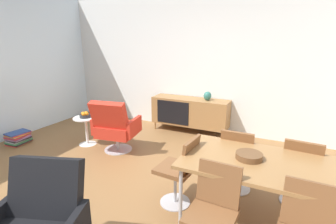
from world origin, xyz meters
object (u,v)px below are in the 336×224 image
(dining_table, at_px, (265,166))
(lounge_chair_red, at_px, (115,126))
(sideboard, at_px, (190,112))
(magazine_stack, at_px, (18,138))
(dining_chair_back_right, at_px, (300,169))
(fruit_bowl, at_px, (85,115))
(dining_chair_back_left, at_px, (238,158))
(dining_chair_near_window, at_px, (180,168))
(dining_chair_front_left, at_px, (213,210))
(wooden_bowl_on_table, at_px, (249,156))
(side_table_round, at_px, (86,128))
(vase_cobalt, at_px, (207,96))

(dining_table, relative_size, lounge_chair_red, 1.69)
(sideboard, xyz_separation_m, magazine_stack, (-2.67, -1.99, -0.33))
(dining_chair_back_right, relative_size, magazine_stack, 2.11)
(sideboard, relative_size, lounge_chair_red, 1.69)
(lounge_chair_red, bearing_deg, fruit_bowl, 177.01)
(dining_chair_back_left, relative_size, dining_chair_near_window, 1.00)
(sideboard, distance_m, dining_chair_front_left, 3.21)
(wooden_bowl_on_table, xyz_separation_m, dining_chair_front_left, (-0.19, -0.57, -0.30))
(lounge_chair_red, bearing_deg, dining_table, -19.59)
(dining_chair_near_window, height_order, side_table_round, dining_chair_near_window)
(wooden_bowl_on_table, distance_m, magazine_stack, 4.25)
(dining_table, relative_size, magazine_stack, 3.95)
(dining_chair_back_left, height_order, dining_chair_front_left, same)
(dining_chair_near_window, bearing_deg, dining_chair_back_left, 46.33)
(dining_chair_near_window, bearing_deg, dining_table, 0.30)
(sideboard, bearing_deg, dining_chair_front_left, -65.69)
(sideboard, bearing_deg, dining_chair_back_right, -41.91)
(wooden_bowl_on_table, distance_m, dining_chair_front_left, 0.67)
(dining_table, distance_m, dining_chair_back_left, 0.70)
(wooden_bowl_on_table, bearing_deg, side_table_round, 163.20)
(dining_chair_near_window, bearing_deg, side_table_round, 157.91)
(dining_chair_back_left, xyz_separation_m, fruit_bowl, (-2.80, 0.35, 0.09))
(side_table_round, relative_size, fruit_bowl, 2.60)
(dining_chair_back_left, height_order, dining_chair_back_right, same)
(magazine_stack, bearing_deg, dining_chair_back_right, 2.28)
(sideboard, distance_m, magazine_stack, 3.35)
(vase_cobalt, distance_m, side_table_round, 2.40)
(lounge_chair_red, xyz_separation_m, magazine_stack, (-1.88, -0.51, -0.36))
(side_table_round, distance_m, fruit_bowl, 0.24)
(vase_cobalt, relative_size, lounge_chair_red, 0.19)
(wooden_bowl_on_table, distance_m, side_table_round, 3.16)
(fruit_bowl, xyz_separation_m, magazine_stack, (-1.19, -0.54, -0.45))
(vase_cobalt, relative_size, dining_chair_back_left, 0.21)
(dining_chair_back_right, height_order, side_table_round, dining_chair_back_right)
(fruit_bowl, bearing_deg, dining_table, -16.16)
(dining_table, height_order, fruit_bowl, dining_table)
(dining_chair_near_window, height_order, lounge_chair_red, lounge_chair_red)
(wooden_bowl_on_table, distance_m, dining_chair_back_left, 0.65)
(dining_chair_back_right, relative_size, fruit_bowl, 4.28)
(sideboard, xyz_separation_m, dining_table, (1.67, -2.37, 0.26))
(dining_chair_back_right, relative_size, dining_chair_front_left, 1.00)
(dining_chair_near_window, bearing_deg, vase_cobalt, 99.98)
(wooden_bowl_on_table, height_order, dining_chair_front_left, dining_chair_front_left)
(wooden_bowl_on_table, bearing_deg, magazine_stack, 175.06)
(dining_chair_back_right, xyz_separation_m, magazine_stack, (-4.69, -0.19, -0.36))
(sideboard, bearing_deg, wooden_bowl_on_table, -57.38)
(wooden_bowl_on_table, height_order, dining_chair_near_window, dining_chair_near_window)
(vase_cobalt, relative_size, magazine_stack, 0.44)
(sideboard, xyz_separation_m, fruit_bowl, (-1.49, -1.45, 0.12))
(dining_table, relative_size, fruit_bowl, 8.00)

